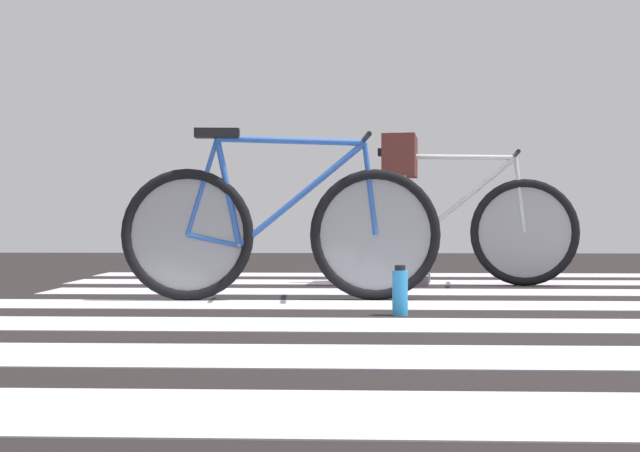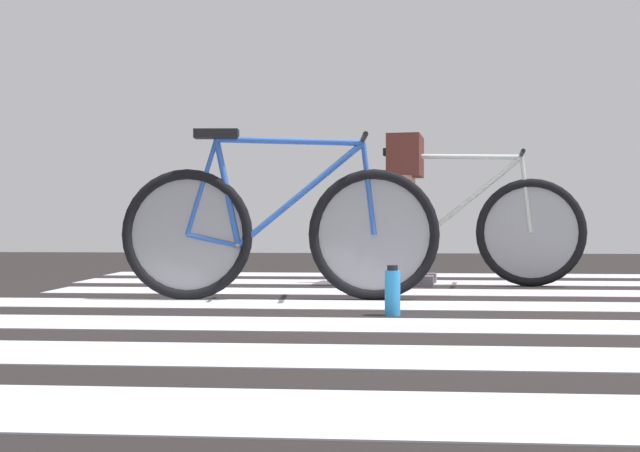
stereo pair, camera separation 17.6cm
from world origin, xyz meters
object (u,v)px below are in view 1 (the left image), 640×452
Objects in this scene: cyclist_2_of_2 at (401,188)px; water_bottle at (400,292)px; bicycle_1_of_2 at (281,230)px; bicycle_2_of_2 at (447,228)px.

water_bottle is at bearing -86.15° from cyclist_2_of_2.
bicycle_1_of_2 is 0.93m from water_bottle.
bicycle_2_of_2 is 1.70× the size of cyclist_2_of_2.
bicycle_2_of_2 is at bearing 0.00° from cyclist_2_of_2.
bicycle_2_of_2 is at bearing 76.06° from water_bottle.
cyclist_2_of_2 is 1.88m from water_bottle.
water_bottle is (-0.13, -1.80, -0.55)m from cyclist_2_of_2.
cyclist_2_of_2 reaches higher than bicycle_2_of_2.
cyclist_2_of_2 is at bearing 53.68° from bicycle_1_of_2.
bicycle_1_of_2 is 1.71× the size of cyclist_2_of_2.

